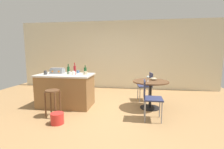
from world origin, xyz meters
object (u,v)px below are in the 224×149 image
object	(u,v)px
plastic_bucket	(57,118)
folding_chair_far	(150,97)
cup_4	(85,73)
wine_glass	(148,77)
folding_chair_near	(147,84)
bottle_2	(85,70)
toolbox	(57,71)
cup_0	(78,72)
wooden_stool	(53,98)
dining_table	(150,88)
cup_2	(45,73)
cup_1	(74,73)
kitchen_island	(66,90)
bottle_0	(68,70)
cup_3	(70,73)
bottle_1	(75,70)
serving_bowl	(154,79)

from	to	relation	value
plastic_bucket	folding_chair_far	bearing A→B (deg)	14.79
cup_4	wine_glass	bearing A→B (deg)	4.05
folding_chair_near	bottle_2	world-z (taller)	bottle_2
folding_chair_near	folding_chair_far	size ratio (longest dim) A/B	0.97
toolbox	cup_0	world-z (taller)	toolbox
wooden_stool	dining_table	size ratio (longest dim) A/B	0.68
cup_2	cup_0	bearing A→B (deg)	28.11
cup_1	plastic_bucket	distance (m)	1.29
cup_2	plastic_bucket	world-z (taller)	cup_2
cup_1	cup_2	world-z (taller)	cup_2
kitchen_island	folding_chair_far	world-z (taller)	kitchen_island
dining_table	cup_4	distance (m)	1.77
dining_table	bottle_0	xyz separation A→B (m)	(-2.23, -0.06, 0.43)
cup_0	folding_chair_far	bearing A→B (deg)	-23.71
folding_chair_far	cup_2	bearing A→B (deg)	170.53
bottle_2	cup_3	xyz separation A→B (m)	(-0.34, -0.25, -0.05)
dining_table	cup_1	world-z (taller)	cup_1
kitchen_island	bottle_1	world-z (taller)	bottle_1
kitchen_island	bottle_0	bearing A→B (deg)	65.63
folding_chair_near	bottle_0	distance (m)	2.36
bottle_1	wooden_stool	bearing A→B (deg)	-107.82
cup_1	cup_3	size ratio (longest dim) A/B	0.99
plastic_bucket	folding_chair_near	bearing A→B (deg)	45.77
plastic_bucket	wine_glass	bearing A→B (deg)	32.92
cup_0	serving_bowl	bearing A→B (deg)	2.23
cup_2	cup_4	xyz separation A→B (m)	(1.04, 0.16, -0.01)
cup_1	cup_3	world-z (taller)	cup_1
folding_chair_far	plastic_bucket	xyz separation A→B (m)	(-1.91, -0.51, -0.41)
dining_table	folding_chair_far	size ratio (longest dim) A/B	1.05
cup_2	serving_bowl	distance (m)	2.90
bottle_0	cup_0	size ratio (longest dim) A/B	2.42
cup_1	cup_2	size ratio (longest dim) A/B	0.94
cup_0	cup_1	bearing A→B (deg)	-86.69
wooden_stool	cup_1	size ratio (longest dim) A/B	5.92
wine_glass	bottle_0	bearing A→B (deg)	-179.55
cup_0	serving_bowl	xyz separation A→B (m)	(2.10, 0.08, -0.16)
dining_table	cup_4	size ratio (longest dim) A/B	7.60
wine_glass	cup_1	bearing A→B (deg)	-172.78
cup_1	wooden_stool	bearing A→B (deg)	-112.48
wooden_stool	cup_3	distance (m)	0.87
wooden_stool	folding_chair_near	world-z (taller)	folding_chair_near
bottle_2	wine_glass	xyz separation A→B (m)	(1.70, -0.08, -0.14)
wooden_stool	wine_glass	bearing A→B (deg)	22.17
cup_0	wine_glass	bearing A→B (deg)	-3.71
wine_glass	plastic_bucket	xyz separation A→B (m)	(-1.90, -1.23, -0.73)
folding_chair_near	dining_table	bearing A→B (deg)	-85.63
toolbox	cup_1	world-z (taller)	toolbox
toolbox	bottle_0	xyz separation A→B (m)	(0.34, -0.03, 0.03)
plastic_bucket	cup_2	bearing A→B (deg)	129.32
cup_0	cup_4	xyz separation A→B (m)	(0.29, -0.24, 0.00)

